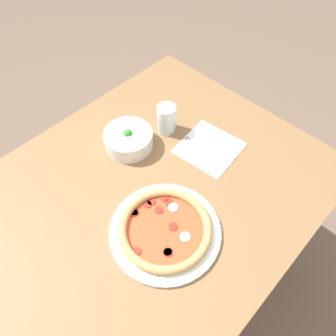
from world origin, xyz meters
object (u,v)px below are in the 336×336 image
at_px(fork, 204,152).
at_px(glass, 166,119).
at_px(pizza, 165,229).
at_px(bowl, 129,138).
at_px(knife, 215,145).

relative_size(fork, glass, 1.71).
bearing_deg(pizza, bowl, 64.64).
distance_m(bowl, knife, 0.31).
bearing_deg(glass, knife, -70.90).
height_order(pizza, knife, pizza).
xyz_separation_m(pizza, knife, (0.37, 0.11, -0.01)).
distance_m(pizza, bowl, 0.36).
height_order(bowl, glass, glass).
distance_m(bowl, glass, 0.16).
bearing_deg(pizza, fork, 19.58).
relative_size(pizza, fork, 1.77).
relative_size(bowl, knife, 0.90).
bearing_deg(glass, bowl, 164.33).
xyz_separation_m(pizza, bowl, (0.16, 0.33, 0.02)).
height_order(bowl, knife, bowl).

